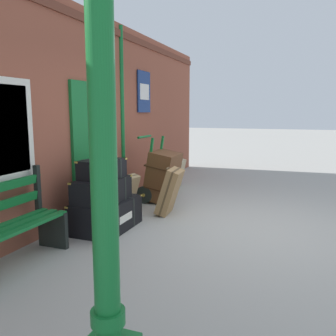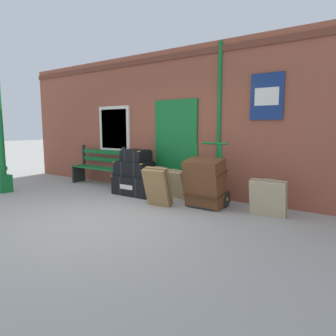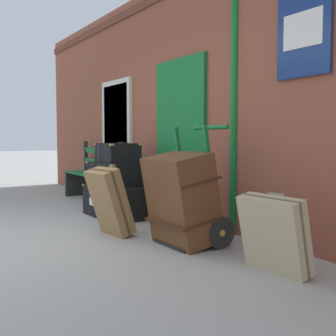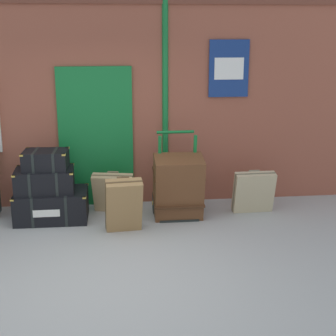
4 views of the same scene
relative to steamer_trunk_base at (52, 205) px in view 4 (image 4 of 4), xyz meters
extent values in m
plane|color=#A3A099|center=(0.71, -1.84, -0.21)|extent=(60.00, 60.00, 0.00)
cube|color=brown|center=(0.71, 0.76, 1.39)|extent=(10.40, 0.30, 3.20)
cube|color=#146B2D|center=(0.64, 0.59, 0.84)|extent=(1.10, 0.05, 2.10)
cube|color=#0C401B|center=(0.64, 0.58, 0.84)|extent=(0.06, 0.02, 2.10)
cylinder|color=#146B2D|center=(1.68, 0.61, 1.39)|extent=(0.09, 0.09, 3.14)
cube|color=navy|center=(2.63, 0.59, 1.84)|extent=(0.60, 0.02, 0.84)
cube|color=white|center=(2.63, 0.57, 1.84)|extent=(0.44, 0.01, 0.32)
cube|color=black|center=(0.00, 0.00, 0.00)|extent=(1.00, 0.65, 0.42)
cube|color=black|center=(-0.22, 0.00, 0.00)|extent=(0.04, 0.65, 0.43)
cube|color=black|center=(0.23, 0.00, 0.00)|extent=(0.04, 0.65, 0.43)
cube|color=#B79338|center=(-0.48, -0.30, 0.20)|extent=(0.05, 0.05, 0.02)
cube|color=#B79338|center=(0.48, -0.30, 0.20)|extent=(0.05, 0.05, 0.02)
cube|color=#B79338|center=(-0.48, 0.30, 0.20)|extent=(0.05, 0.05, 0.02)
cube|color=#B79338|center=(0.48, 0.30, 0.20)|extent=(0.05, 0.05, 0.02)
cube|color=silver|center=(-0.04, -0.33, 0.00)|extent=(0.36, 0.01, 0.10)
cube|color=black|center=(-0.08, 0.01, 0.37)|extent=(0.82, 0.57, 0.32)
cube|color=black|center=(-0.26, 0.01, 0.37)|extent=(0.06, 0.55, 0.33)
cube|color=black|center=(0.10, 0.02, 0.37)|extent=(0.06, 0.55, 0.33)
cube|color=#B79338|center=(-0.45, -0.25, 0.52)|extent=(0.05, 0.05, 0.02)
cube|color=#B79338|center=(0.31, -0.22, 0.52)|extent=(0.05, 0.05, 0.02)
cube|color=#B79338|center=(-0.47, 0.25, 0.52)|extent=(0.05, 0.05, 0.02)
cube|color=#B79338|center=(0.29, 0.28, 0.52)|extent=(0.05, 0.05, 0.02)
cube|color=black|center=(-0.05, 0.02, 0.66)|extent=(0.62, 0.47, 0.26)
cube|color=black|center=(-0.18, 0.03, 0.66)|extent=(0.06, 0.45, 0.27)
cube|color=black|center=(0.09, 0.01, 0.66)|extent=(0.06, 0.45, 0.27)
cube|color=#B79338|center=(-0.34, -0.16, 0.78)|extent=(0.05, 0.05, 0.02)
cube|color=#B79338|center=(0.22, -0.19, 0.78)|extent=(0.05, 0.05, 0.02)
cube|color=#B79338|center=(-0.32, 0.24, 0.78)|extent=(0.05, 0.05, 0.02)
cube|color=#B79338|center=(0.24, 0.21, 0.78)|extent=(0.05, 0.05, 0.02)
cube|color=black|center=(1.79, -0.18, -0.20)|extent=(0.56, 0.28, 0.03)
cube|color=#146B2D|center=(1.54, 0.02, 0.39)|extent=(0.04, 0.22, 1.19)
cube|color=#146B2D|center=(2.04, 0.02, 0.39)|extent=(0.04, 0.22, 1.19)
cylinder|color=#146B2D|center=(1.79, 0.20, 0.98)|extent=(0.54, 0.04, 0.04)
cylinder|color=black|center=(1.47, 0.08, -0.05)|extent=(0.04, 0.32, 0.32)
cylinder|color=#B79338|center=(1.47, 0.08, -0.05)|extent=(0.07, 0.06, 0.06)
cylinder|color=black|center=(2.11, 0.08, -0.05)|extent=(0.04, 0.32, 0.32)
cylinder|color=#B79338|center=(2.11, 0.08, -0.05)|extent=(0.07, 0.06, 0.06)
cube|color=brown|center=(1.79, -0.16, 0.26)|extent=(0.68, 0.58, 0.94)
cube|color=#432715|center=(1.79, -0.16, 0.07)|extent=(0.70, 0.46, 0.10)
cube|color=#432715|center=(1.79, -0.16, 0.46)|extent=(0.70, 0.46, 0.10)
cube|color=tan|center=(2.91, -0.03, 0.10)|extent=(0.60, 0.31, 0.63)
cylinder|color=#71644C|center=(2.91, -0.01, 0.42)|extent=(0.16, 0.03, 0.03)
cube|color=brown|center=(2.91, -0.03, 0.10)|extent=(0.61, 0.18, 0.61)
cube|color=olive|center=(1.00, -0.58, 0.17)|extent=(0.51, 0.44, 0.76)
cylinder|color=brown|center=(1.00, -0.55, 0.54)|extent=(0.16, 0.04, 0.03)
cube|color=brown|center=(1.00, -0.58, 0.17)|extent=(0.50, 0.29, 0.72)
cube|color=tan|center=(0.87, 0.20, 0.09)|extent=(0.64, 0.43, 0.61)
cylinder|color=brown|center=(0.87, 0.23, 0.40)|extent=(0.16, 0.06, 0.03)
cube|color=brown|center=(0.87, 0.20, 0.09)|extent=(0.63, 0.31, 0.58)
camera|label=1|loc=(-4.25, -2.52, 1.44)|focal=38.05mm
camera|label=2|loc=(4.37, -5.06, 1.28)|focal=32.26mm
camera|label=3|loc=(5.33, -2.56, 0.88)|focal=46.23mm
camera|label=4|loc=(0.89, -6.96, 2.44)|focal=54.60mm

